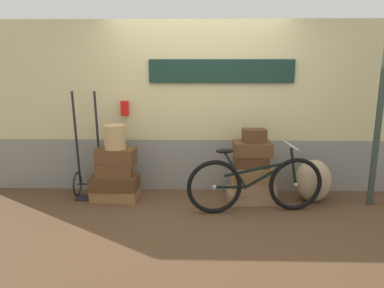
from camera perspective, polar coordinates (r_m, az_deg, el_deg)
ground at (r=4.79m, az=0.98°, el=-10.44°), size 8.45×5.20×0.06m
station_building at (r=5.29m, az=1.26°, el=5.65°), size 6.45×0.74×2.39m
suitcase_0 at (r=5.20m, az=-11.68°, el=-7.54°), size 0.65×0.40×0.16m
suitcase_1 at (r=5.12m, az=-11.78°, el=-5.84°), size 0.64×0.37×0.18m
suitcase_2 at (r=5.07m, az=-11.86°, el=-4.01°), size 0.49×0.28×0.16m
suitcase_3 at (r=5.05m, az=-11.65°, el=-1.84°), size 0.54×0.32×0.21m
suitcase_4 at (r=5.12m, az=8.96°, el=-7.80°), size 0.65×0.47×0.15m
suitcase_5 at (r=5.06m, az=9.37°, el=-6.38°), size 0.58×0.47×0.13m
suitcase_6 at (r=4.99m, az=9.40°, el=-4.60°), size 0.55×0.37×0.21m
suitcase_7 at (r=4.95m, az=9.02°, el=-2.55°), size 0.45×0.33×0.15m
suitcase_8 at (r=4.92m, az=9.28°, el=-0.66°), size 0.50×0.37×0.18m
suitcase_9 at (r=4.86m, az=9.56°, el=1.30°), size 0.31×0.21×0.17m
wicker_basket at (r=4.97m, az=-11.80°, el=1.06°), size 0.28×0.28×0.32m
luggage_trolley at (r=5.33m, az=-15.56°, el=-4.48°), size 0.38×0.39×1.46m
burlap_sack at (r=5.22m, az=18.12°, el=-5.38°), size 0.47×0.40×0.58m
bicycle at (r=4.67m, az=9.67°, el=-6.11°), size 1.70×0.46×0.85m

